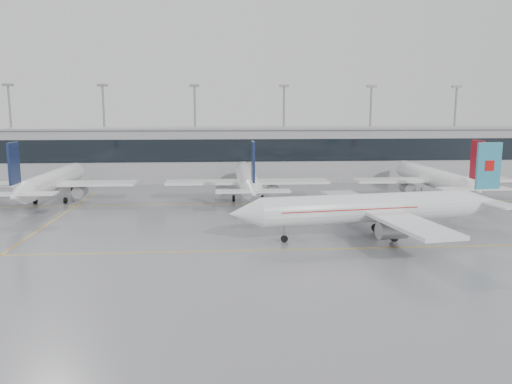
{
  "coord_description": "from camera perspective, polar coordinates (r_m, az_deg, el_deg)",
  "views": [
    {
      "loc": [
        -4.96,
        -56.61,
        16.21
      ],
      "look_at": [
        0.0,
        12.0,
        5.0
      ],
      "focal_mm": 35.0,
      "sensor_mm": 36.0,
      "label": 1
    }
  ],
  "objects": [
    {
      "name": "ground",
      "position": [
        59.1,
        0.84,
        -6.67
      ],
      "size": [
        320.0,
        320.0,
        0.0
      ],
      "primitive_type": "plane",
      "color": "gray",
      "rests_on": "ground"
    },
    {
      "name": "taxi_line_main",
      "position": [
        59.1,
        0.84,
        -6.66
      ],
      "size": [
        120.0,
        0.25,
        0.01
      ],
      "primitive_type": "cube",
      "color": "gold",
      "rests_on": "ground"
    },
    {
      "name": "taxi_line_north",
      "position": [
        88.26,
        -0.84,
        -1.33
      ],
      "size": [
        120.0,
        0.25,
        0.01
      ],
      "primitive_type": "cube",
      "color": "gold",
      "rests_on": "ground"
    },
    {
      "name": "taxi_line_cross",
      "position": [
        77.58,
        -22.91,
        -3.54
      ],
      "size": [
        0.25,
        60.0,
        0.01
      ],
      "primitive_type": "cube",
      "color": "gold",
      "rests_on": "ground"
    },
    {
      "name": "terminal",
      "position": [
        119.16,
        -1.74,
        4.34
      ],
      "size": [
        180.0,
        15.0,
        12.0
      ],
      "primitive_type": "cube",
      "color": "#949498",
      "rests_on": "ground"
    },
    {
      "name": "terminal_glass",
      "position": [
        111.52,
        -1.58,
        4.77
      ],
      "size": [
        180.0,
        0.2,
        5.0
      ],
      "primitive_type": "cube",
      "color": "black",
      "rests_on": "ground"
    },
    {
      "name": "terminal_roof",
      "position": [
        118.79,
        -1.75,
        7.32
      ],
      "size": [
        182.0,
        16.0,
        0.4
      ],
      "primitive_type": "cube",
      "color": "gray",
      "rests_on": "ground"
    },
    {
      "name": "light_masts",
      "position": [
        124.75,
        -1.87,
        7.93
      ],
      "size": [
        156.4,
        1.0,
        22.6
      ],
      "color": "gray",
      "rests_on": "ground"
    },
    {
      "name": "air_canada_jet",
      "position": [
        66.15,
        13.65,
        -1.78
      ],
      "size": [
        37.93,
        30.94,
        12.07
      ],
      "rotation": [
        0.0,
        0.0,
        3.29
      ],
      "color": "white",
      "rests_on": "ground"
    },
    {
      "name": "parked_jet_b",
      "position": [
        95.99,
        -22.34,
        1.08
      ],
      "size": [
        29.64,
        36.96,
        11.72
      ],
      "rotation": [
        0.0,
        0.0,
        1.57
      ],
      "color": "white",
      "rests_on": "ground"
    },
    {
      "name": "parked_jet_c",
      "position": [
        91.3,
        -0.98,
        1.39
      ],
      "size": [
        29.64,
        36.96,
        11.72
      ],
      "rotation": [
        0.0,
        0.0,
        1.57
      ],
      "color": "white",
      "rests_on": "ground"
    },
    {
      "name": "parked_jet_d",
      "position": [
        99.54,
        19.58,
        1.5
      ],
      "size": [
        29.64,
        36.96,
        11.72
      ],
      "rotation": [
        0.0,
        0.0,
        1.57
      ],
      "color": "white",
      "rests_on": "ground"
    }
  ]
}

